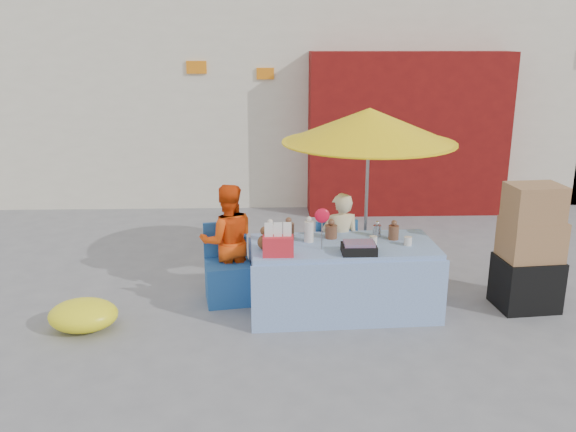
{
  "coord_description": "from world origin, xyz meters",
  "views": [
    {
      "loc": [
        -0.07,
        -5.57,
        2.83
      ],
      "look_at": [
        0.14,
        0.6,
        1.0
      ],
      "focal_mm": 38.0,
      "sensor_mm": 36.0,
      "label": 1
    }
  ],
  "objects_px": {
    "vendor_orange": "(228,241)",
    "vendor_beige": "(340,245)",
    "chair_right": "(341,277)",
    "umbrella": "(369,126)",
    "market_table": "(342,277)",
    "chair_left": "(228,279)",
    "box_stack": "(529,252)"
  },
  "relations": [
    {
      "from": "market_table",
      "to": "umbrella",
      "type": "relative_size",
      "value": 0.96
    },
    {
      "from": "chair_left",
      "to": "vendor_beige",
      "type": "xyz_separation_m",
      "value": [
        1.25,
        0.13,
        0.34
      ]
    },
    {
      "from": "vendor_orange",
      "to": "box_stack",
      "type": "relative_size",
      "value": 0.95
    },
    {
      "from": "vendor_orange",
      "to": "vendor_beige",
      "type": "bearing_deg",
      "value": 170.62
    },
    {
      "from": "chair_left",
      "to": "vendor_beige",
      "type": "distance_m",
      "value": 1.3
    },
    {
      "from": "vendor_orange",
      "to": "chair_right",
      "type": "bearing_deg",
      "value": 164.47
    },
    {
      "from": "market_table",
      "to": "chair_left",
      "type": "height_order",
      "value": "market_table"
    },
    {
      "from": "market_table",
      "to": "chair_right",
      "type": "relative_size",
      "value": 2.36
    },
    {
      "from": "market_table",
      "to": "box_stack",
      "type": "xyz_separation_m",
      "value": [
        1.99,
        0.02,
        0.24
      ]
    },
    {
      "from": "market_table",
      "to": "chair_right",
      "type": "xyz_separation_m",
      "value": [
        0.03,
        0.3,
        -0.13
      ]
    },
    {
      "from": "chair_left",
      "to": "box_stack",
      "type": "relative_size",
      "value": 0.62
    },
    {
      "from": "vendor_beige",
      "to": "box_stack",
      "type": "distance_m",
      "value": 2.01
    },
    {
      "from": "chair_right",
      "to": "umbrella",
      "type": "height_order",
      "value": "umbrella"
    },
    {
      "from": "market_table",
      "to": "vendor_orange",
      "type": "bearing_deg",
      "value": 157.3
    },
    {
      "from": "market_table",
      "to": "umbrella",
      "type": "xyz_separation_m",
      "value": [
        0.33,
        0.59,
        1.5
      ]
    },
    {
      "from": "chair_left",
      "to": "chair_right",
      "type": "xyz_separation_m",
      "value": [
        1.25,
        0.0,
        0.0
      ]
    },
    {
      "from": "chair_right",
      "to": "vendor_beige",
      "type": "distance_m",
      "value": 0.36
    },
    {
      "from": "box_stack",
      "to": "vendor_beige",
      "type": "bearing_deg",
      "value": 167.98
    },
    {
      "from": "chair_left",
      "to": "vendor_orange",
      "type": "bearing_deg",
      "value": 79.52
    },
    {
      "from": "chair_right",
      "to": "vendor_beige",
      "type": "xyz_separation_m",
      "value": [
        0.0,
        0.13,
        0.34
      ]
    },
    {
      "from": "vendor_beige",
      "to": "chair_left",
      "type": "bearing_deg",
      "value": -3.26
    },
    {
      "from": "market_table",
      "to": "vendor_beige",
      "type": "distance_m",
      "value": 0.48
    },
    {
      "from": "umbrella",
      "to": "box_stack",
      "type": "bearing_deg",
      "value": -18.86
    },
    {
      "from": "chair_left",
      "to": "box_stack",
      "type": "height_order",
      "value": "box_stack"
    },
    {
      "from": "umbrella",
      "to": "box_stack",
      "type": "relative_size",
      "value": 1.53
    },
    {
      "from": "chair_right",
      "to": "vendor_beige",
      "type": "relative_size",
      "value": 0.71
    },
    {
      "from": "chair_right",
      "to": "vendor_orange",
      "type": "xyz_separation_m",
      "value": [
        -1.25,
        0.13,
        0.39
      ]
    },
    {
      "from": "market_table",
      "to": "box_stack",
      "type": "bearing_deg",
      "value": -2.5
    },
    {
      "from": "chair_right",
      "to": "umbrella",
      "type": "relative_size",
      "value": 0.41
    },
    {
      "from": "umbrella",
      "to": "box_stack",
      "type": "height_order",
      "value": "umbrella"
    },
    {
      "from": "vendor_orange",
      "to": "box_stack",
      "type": "distance_m",
      "value": 3.24
    },
    {
      "from": "market_table",
      "to": "chair_right",
      "type": "distance_m",
      "value": 0.33
    }
  ]
}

